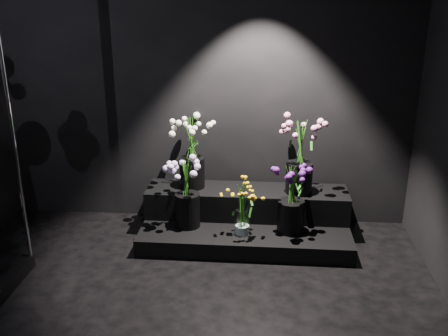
# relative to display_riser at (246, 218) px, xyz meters

# --- Properties ---
(wall_back) EXTENTS (4.00, 0.00, 4.00)m
(wall_back) POSITION_rel_display_riser_xyz_m (-0.43, 0.38, 1.22)
(wall_back) COLOR black
(wall_back) RESTS_ON floor
(display_riser) EXTENTS (1.92, 0.86, 0.43)m
(display_riser) POSITION_rel_display_riser_xyz_m (0.00, 0.00, 0.00)
(display_riser) COLOR black
(display_riser) RESTS_ON floor
(bouquet_orange_bells) EXTENTS (0.35, 0.35, 0.49)m
(bouquet_orange_bells) POSITION_rel_display_riser_xyz_m (-0.02, -0.29, 0.24)
(bouquet_orange_bells) COLOR white
(bouquet_orange_bells) RESTS_ON display_riser
(bouquet_lilac) EXTENTS (0.41, 0.41, 0.67)m
(bouquet_lilac) POSITION_rel_display_riser_xyz_m (-0.53, -0.17, 0.37)
(bouquet_lilac) COLOR black
(bouquet_lilac) RESTS_ON display_riser
(bouquet_purple) EXTENTS (0.37, 0.37, 0.63)m
(bouquet_purple) POSITION_rel_display_riser_xyz_m (0.41, -0.20, 0.34)
(bouquet_purple) COLOR black
(bouquet_purple) RESTS_ON display_riser
(bouquet_cream_roses) EXTENTS (0.54, 0.54, 0.68)m
(bouquet_cream_roses) POSITION_rel_display_riser_xyz_m (-0.53, 0.14, 0.65)
(bouquet_cream_roses) COLOR black
(bouquet_cream_roses) RESTS_ON display_riser
(bouquet_pink_roses) EXTENTS (0.41, 0.41, 0.69)m
(bouquet_pink_roses) POSITION_rel_display_riser_xyz_m (0.49, 0.08, 0.64)
(bouquet_pink_roses) COLOR black
(bouquet_pink_roses) RESTS_ON display_riser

